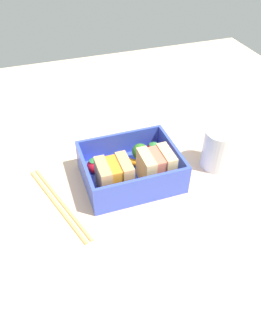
% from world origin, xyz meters
% --- Properties ---
extents(ground_plane, '(1.20, 1.20, 0.02)m').
position_xyz_m(ground_plane, '(0.00, 0.00, -0.01)').
color(ground_plane, beige).
extents(bento_tray, '(0.18, 0.14, 0.01)m').
position_xyz_m(bento_tray, '(0.00, 0.00, 0.01)').
color(bento_tray, blue).
rests_on(bento_tray, ground_plane).
extents(bento_rim, '(0.18, 0.14, 0.05)m').
position_xyz_m(bento_rim, '(0.00, 0.00, 0.04)').
color(bento_rim, blue).
rests_on(bento_rim, bento_tray).
extents(sandwich_left, '(0.06, 0.06, 0.06)m').
position_xyz_m(sandwich_left, '(-0.04, 0.03, 0.04)').
color(sandwich_left, '#DEBD83').
rests_on(sandwich_left, bento_tray).
extents(sandwich_center_left, '(0.06, 0.06, 0.06)m').
position_xyz_m(sandwich_center_left, '(0.04, 0.03, 0.04)').
color(sandwich_center_left, tan).
rests_on(sandwich_center_left, bento_tray).
extents(strawberry_left, '(0.03, 0.03, 0.04)m').
position_xyz_m(strawberry_left, '(-0.06, -0.04, 0.03)').
color(strawberry_left, red).
rests_on(strawberry_left, bento_tray).
extents(broccoli_floret, '(0.03, 0.03, 0.04)m').
position_xyz_m(broccoli_floret, '(-0.03, -0.03, 0.04)').
color(broccoli_floret, '#97CD6E').
rests_on(broccoli_floret, bento_tray).
extents(carrot_stick_left, '(0.05, 0.04, 0.01)m').
position_xyz_m(carrot_stick_left, '(-0.00, -0.04, 0.02)').
color(carrot_stick_left, orange).
rests_on(carrot_stick_left, bento_tray).
extents(carrot_stick_far_left, '(0.05, 0.02, 0.01)m').
position_xyz_m(carrot_stick_far_left, '(0.03, -0.03, 0.02)').
color(carrot_stick_far_left, orange).
rests_on(carrot_stick_far_left, bento_tray).
extents(strawberry_far_left, '(0.03, 0.03, 0.03)m').
position_xyz_m(strawberry_far_left, '(0.06, -0.03, 0.03)').
color(strawberry_far_left, red).
rests_on(strawberry_far_left, bento_tray).
extents(chopstick_pair, '(0.08, 0.21, 0.01)m').
position_xyz_m(chopstick_pair, '(0.14, 0.02, 0.00)').
color(chopstick_pair, tan).
rests_on(chopstick_pair, ground_plane).
extents(drinking_glass, '(0.06, 0.06, 0.08)m').
position_xyz_m(drinking_glass, '(-0.18, 0.02, 0.04)').
color(drinking_glass, white).
rests_on(drinking_glass, ground_plane).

